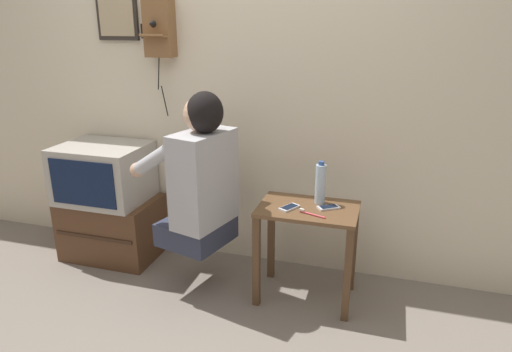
# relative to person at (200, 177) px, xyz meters

# --- Properties ---
(wall_back) EXTENTS (6.80, 0.05, 2.55)m
(wall_back) POSITION_rel_person_xyz_m (0.10, 0.50, 0.53)
(wall_back) COLOR beige
(wall_back) RESTS_ON ground_plane
(side_table) EXTENTS (0.57, 0.38, 0.59)m
(side_table) POSITION_rel_person_xyz_m (0.62, 0.10, -0.30)
(side_table) COLOR brown
(side_table) RESTS_ON ground_plane
(person) EXTENTS (0.59, 0.52, 0.92)m
(person) POSITION_rel_person_xyz_m (0.00, 0.00, 0.00)
(person) COLOR #2D3347
(person) RESTS_ON ground_plane
(tv_stand) EXTENTS (0.64, 0.44, 0.43)m
(tv_stand) POSITION_rel_person_xyz_m (-0.80, 0.23, -0.53)
(tv_stand) COLOR #51331E
(tv_stand) RESTS_ON ground_plane
(television) EXTENTS (0.57, 0.47, 0.39)m
(television) POSITION_rel_person_xyz_m (-0.81, 0.23, -0.13)
(television) COLOR #ADA89E
(television) RESTS_ON tv_stand
(wall_phone_antique) EXTENTS (0.22, 0.18, 0.77)m
(wall_phone_antique) POSITION_rel_person_xyz_m (-0.42, 0.42, 0.82)
(wall_phone_antique) COLOR brown
(framed_picture) EXTENTS (0.29, 0.03, 0.38)m
(framed_picture) POSITION_rel_person_xyz_m (-0.75, 0.46, 0.92)
(framed_picture) COLOR #2D2823
(cell_phone_held) EXTENTS (0.11, 0.14, 0.01)m
(cell_phone_held) POSITION_rel_person_xyz_m (0.52, 0.05, -0.15)
(cell_phone_held) COLOR silver
(cell_phone_held) RESTS_ON side_table
(cell_phone_spare) EXTENTS (0.14, 0.12, 0.01)m
(cell_phone_spare) POSITION_rel_person_xyz_m (0.73, 0.12, -0.15)
(cell_phone_spare) COLOR silver
(cell_phone_spare) RESTS_ON side_table
(water_bottle) EXTENTS (0.06, 0.06, 0.25)m
(water_bottle) POSITION_rel_person_xyz_m (0.67, 0.19, -0.04)
(water_bottle) COLOR #ADC6DB
(water_bottle) RESTS_ON side_table
(toothbrush) EXTENTS (0.15, 0.06, 0.02)m
(toothbrush) POSITION_rel_person_xyz_m (0.65, -0.00, -0.15)
(toothbrush) COLOR #D83F4C
(toothbrush) RESTS_ON side_table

